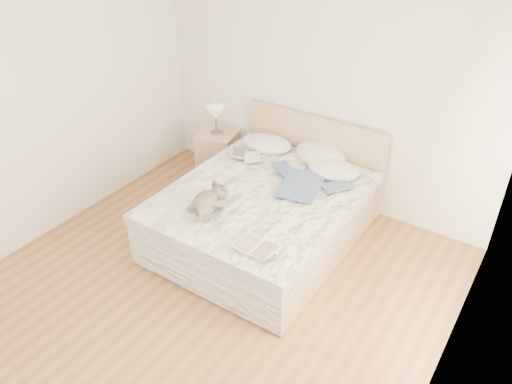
# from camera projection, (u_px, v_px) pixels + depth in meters

# --- Properties ---
(floor) EXTENTS (4.00, 4.50, 0.00)m
(floor) POSITION_uv_depth(u_px,v_px,m) (194.00, 304.00, 4.44)
(floor) COLOR brown
(floor) RESTS_ON ground
(wall_back) EXTENTS (4.00, 0.02, 2.70)m
(wall_back) POSITION_uv_depth(u_px,v_px,m) (321.00, 85.00, 5.30)
(wall_back) COLOR white
(wall_back) RESTS_ON ground
(wall_left) EXTENTS (0.02, 4.50, 2.70)m
(wall_left) POSITION_uv_depth(u_px,v_px,m) (18.00, 114.00, 4.65)
(wall_left) COLOR white
(wall_left) RESTS_ON ground
(wall_right) EXTENTS (0.02, 4.50, 2.70)m
(wall_right) POSITION_uv_depth(u_px,v_px,m) (455.00, 275.00, 2.78)
(wall_right) COLOR white
(wall_right) RESTS_ON ground
(window) EXTENTS (0.02, 1.30, 1.10)m
(window) POSITION_uv_depth(u_px,v_px,m) (470.00, 233.00, 2.95)
(window) COLOR white
(window) RESTS_ON wall_right
(bed) EXTENTS (1.72, 2.14, 1.00)m
(bed) POSITION_uv_depth(u_px,v_px,m) (266.00, 212.00, 5.12)
(bed) COLOR tan
(bed) RESTS_ON floor
(nightstand) EXTENTS (0.52, 0.49, 0.56)m
(nightstand) POSITION_uv_depth(u_px,v_px,m) (218.00, 153.00, 6.25)
(nightstand) COLOR tan
(nightstand) RESTS_ON floor
(table_lamp) EXTENTS (0.26, 0.26, 0.35)m
(table_lamp) POSITION_uv_depth(u_px,v_px,m) (216.00, 114.00, 5.97)
(table_lamp) COLOR #534C48
(table_lamp) RESTS_ON nightstand
(pillow_left) EXTENTS (0.63, 0.47, 0.17)m
(pillow_left) POSITION_uv_depth(u_px,v_px,m) (267.00, 144.00, 5.69)
(pillow_left) COLOR white
(pillow_left) RESTS_ON bed
(pillow_middle) EXTENTS (0.80, 0.71, 0.20)m
(pillow_middle) POSITION_uv_depth(u_px,v_px,m) (320.00, 155.00, 5.46)
(pillow_middle) COLOR white
(pillow_middle) RESTS_ON bed
(pillow_right) EXTENTS (0.57, 0.41, 0.16)m
(pillow_right) POSITION_uv_depth(u_px,v_px,m) (333.00, 169.00, 5.19)
(pillow_right) COLOR white
(pillow_right) RESTS_ON bed
(blouse) EXTENTS (0.73, 0.76, 0.02)m
(blouse) POSITION_uv_depth(u_px,v_px,m) (301.00, 185.00, 4.95)
(blouse) COLOR navy
(blouse) RESTS_ON bed
(photo_book) EXTENTS (0.44, 0.40, 0.03)m
(photo_book) POSITION_uv_depth(u_px,v_px,m) (246.00, 155.00, 5.47)
(photo_book) COLOR silver
(photo_book) RESTS_ON bed
(childrens_book) EXTENTS (0.38, 0.27, 0.02)m
(childrens_book) POSITION_uv_depth(u_px,v_px,m) (256.00, 248.00, 4.12)
(childrens_book) COLOR beige
(childrens_book) RESTS_ON bed
(teddy_bear) EXTENTS (0.28, 0.38, 0.20)m
(teddy_bear) POSITION_uv_depth(u_px,v_px,m) (206.00, 208.00, 4.58)
(teddy_bear) COLOR brown
(teddy_bear) RESTS_ON bed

